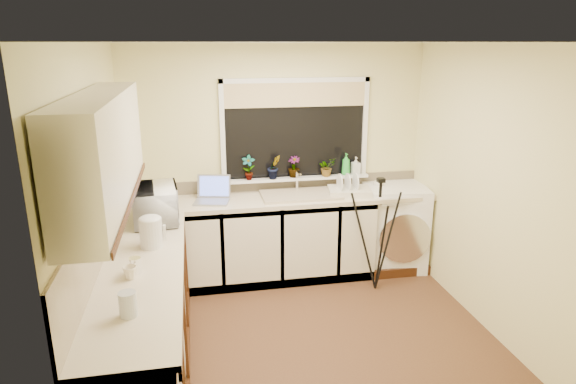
# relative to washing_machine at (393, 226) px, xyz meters

# --- Properties ---
(floor) EXTENTS (3.20, 3.20, 0.00)m
(floor) POSITION_rel_washing_machine_xyz_m (-1.27, -1.25, -0.47)
(floor) COLOR #533921
(floor) RESTS_ON ground
(ceiling) EXTENTS (3.20, 3.20, 0.00)m
(ceiling) POSITION_rel_washing_machine_xyz_m (-1.27, -1.25, 1.98)
(ceiling) COLOR white
(ceiling) RESTS_ON ground
(wall_back) EXTENTS (3.20, 0.00, 3.20)m
(wall_back) POSITION_rel_washing_machine_xyz_m (-1.27, 0.25, 0.75)
(wall_back) COLOR beige
(wall_back) RESTS_ON ground
(wall_front) EXTENTS (3.20, 0.00, 3.20)m
(wall_front) POSITION_rel_washing_machine_xyz_m (-1.27, -2.75, 0.75)
(wall_front) COLOR beige
(wall_front) RESTS_ON ground
(wall_left) EXTENTS (0.00, 3.00, 3.00)m
(wall_left) POSITION_rel_washing_machine_xyz_m (-2.87, -1.25, 0.75)
(wall_left) COLOR beige
(wall_left) RESTS_ON ground
(wall_right) EXTENTS (0.00, 3.00, 3.00)m
(wall_right) POSITION_rel_washing_machine_xyz_m (0.33, -1.25, 0.75)
(wall_right) COLOR beige
(wall_right) RESTS_ON ground
(base_cabinet_back) EXTENTS (2.55, 0.60, 0.86)m
(base_cabinet_back) POSITION_rel_washing_machine_xyz_m (-1.60, -0.05, -0.04)
(base_cabinet_back) COLOR silver
(base_cabinet_back) RESTS_ON floor
(base_cabinet_left) EXTENTS (0.54, 2.40, 0.86)m
(base_cabinet_left) POSITION_rel_washing_machine_xyz_m (-2.57, -1.55, -0.04)
(base_cabinet_left) COLOR silver
(base_cabinet_left) RESTS_ON floor
(worktop_back) EXTENTS (3.20, 0.60, 0.04)m
(worktop_back) POSITION_rel_washing_machine_xyz_m (-1.27, -0.05, 0.41)
(worktop_back) COLOR beige
(worktop_back) RESTS_ON base_cabinet_back
(worktop_left) EXTENTS (0.60, 2.40, 0.04)m
(worktop_left) POSITION_rel_washing_machine_xyz_m (-2.57, -1.55, 0.41)
(worktop_left) COLOR beige
(worktop_left) RESTS_ON base_cabinet_left
(upper_cabinet) EXTENTS (0.28, 1.90, 0.70)m
(upper_cabinet) POSITION_rel_washing_machine_xyz_m (-2.71, -1.70, 1.33)
(upper_cabinet) COLOR silver
(upper_cabinet) RESTS_ON wall_left
(splashback_left) EXTENTS (0.02, 2.40, 0.45)m
(splashback_left) POSITION_rel_washing_machine_xyz_m (-2.86, -1.55, 0.65)
(splashback_left) COLOR beige
(splashback_left) RESTS_ON wall_left
(splashback_back) EXTENTS (3.20, 0.02, 0.14)m
(splashback_back) POSITION_rel_washing_machine_xyz_m (-1.27, 0.24, 0.50)
(splashback_back) COLOR beige
(splashback_back) RESTS_ON wall_back
(window_glass) EXTENTS (1.50, 0.02, 1.00)m
(window_glass) POSITION_rel_washing_machine_xyz_m (-1.07, 0.24, 1.08)
(window_glass) COLOR black
(window_glass) RESTS_ON wall_back
(window_blind) EXTENTS (1.50, 0.02, 0.25)m
(window_blind) POSITION_rel_washing_machine_xyz_m (-1.07, 0.21, 1.45)
(window_blind) COLOR tan
(window_blind) RESTS_ON wall_back
(windowsill) EXTENTS (1.60, 0.14, 0.03)m
(windowsill) POSITION_rel_washing_machine_xyz_m (-1.07, 0.18, 0.56)
(windowsill) COLOR white
(windowsill) RESTS_ON wall_back
(sink) EXTENTS (0.82, 0.46, 0.03)m
(sink) POSITION_rel_washing_machine_xyz_m (-1.07, -0.05, 0.44)
(sink) COLOR tan
(sink) RESTS_ON worktop_back
(faucet) EXTENTS (0.03, 0.03, 0.24)m
(faucet) POSITION_rel_washing_machine_xyz_m (-1.07, 0.13, 0.55)
(faucet) COLOR silver
(faucet) RESTS_ON worktop_back
(washing_machine) EXTENTS (0.75, 0.73, 0.94)m
(washing_machine) POSITION_rel_washing_machine_xyz_m (0.00, 0.00, 0.00)
(washing_machine) COLOR white
(washing_machine) RESTS_ON floor
(laptop) EXTENTS (0.40, 0.38, 0.25)m
(laptop) POSITION_rel_washing_machine_xyz_m (-1.99, -0.03, 0.50)
(laptop) COLOR gray
(laptop) RESTS_ON worktop_back
(kettle) EXTENTS (0.18, 0.18, 0.23)m
(kettle) POSITION_rel_washing_machine_xyz_m (-2.52, -1.16, 0.55)
(kettle) COLOR silver
(kettle) RESTS_ON worktop_left
(dish_rack) EXTENTS (0.49, 0.40, 0.07)m
(dish_rack) POSITION_rel_washing_machine_xyz_m (-0.55, -0.08, 0.46)
(dish_rack) COLOR beige
(dish_rack) RESTS_ON worktop_back
(tripod) EXTENTS (0.77, 0.77, 1.18)m
(tripod) POSITION_rel_washing_machine_xyz_m (-0.38, -0.52, 0.12)
(tripod) COLOR black
(tripod) RESTS_ON floor
(glass_jug) EXTENTS (0.10, 0.10, 0.15)m
(glass_jug) POSITION_rel_washing_machine_xyz_m (-2.58, -2.20, 0.51)
(glass_jug) COLOR silver
(glass_jug) RESTS_ON worktop_left
(steel_jar) EXTENTS (0.08, 0.08, 0.12)m
(steel_jar) POSITION_rel_washing_machine_xyz_m (-2.60, -1.62, 0.49)
(steel_jar) COLOR white
(steel_jar) RESTS_ON worktop_left
(microwave) EXTENTS (0.43, 0.60, 0.32)m
(microwave) POSITION_rel_washing_machine_xyz_m (-2.52, -0.54, 0.59)
(microwave) COLOR white
(microwave) RESTS_ON worktop_left
(plant_a) EXTENTS (0.16, 0.12, 0.27)m
(plant_a) POSITION_rel_washing_machine_xyz_m (-1.60, 0.15, 0.71)
(plant_a) COLOR #999999
(plant_a) RESTS_ON windowsill
(plant_b) EXTENTS (0.17, 0.15, 0.26)m
(plant_b) POSITION_rel_washing_machine_xyz_m (-1.32, 0.15, 0.71)
(plant_b) COLOR #999999
(plant_b) RESTS_ON windowsill
(plant_c) EXTENTS (0.17, 0.17, 0.23)m
(plant_c) POSITION_rel_washing_machine_xyz_m (-1.10, 0.18, 0.69)
(plant_c) COLOR #999999
(plant_c) RESTS_ON windowsill
(plant_d) EXTENTS (0.23, 0.22, 0.20)m
(plant_d) POSITION_rel_washing_machine_xyz_m (-0.74, 0.15, 0.68)
(plant_d) COLOR #999999
(plant_d) RESTS_ON windowsill
(soap_bottle_green) EXTENTS (0.10, 0.10, 0.24)m
(soap_bottle_green) POSITION_rel_washing_machine_xyz_m (-0.52, 0.17, 0.70)
(soap_bottle_green) COLOR green
(soap_bottle_green) RESTS_ON windowsill
(soap_bottle_clear) EXTENTS (0.09, 0.09, 0.19)m
(soap_bottle_clear) POSITION_rel_washing_machine_xyz_m (-0.40, 0.17, 0.68)
(soap_bottle_clear) COLOR #999999
(soap_bottle_clear) RESTS_ON windowsill
(cup_back) EXTENTS (0.13, 0.13, 0.09)m
(cup_back) POSITION_rel_washing_machine_xyz_m (-0.18, 0.05, 0.47)
(cup_back) COLOR silver
(cup_back) RESTS_ON worktop_back
(cup_left) EXTENTS (0.10, 0.10, 0.09)m
(cup_left) POSITION_rel_washing_machine_xyz_m (-2.63, -1.70, 0.47)
(cup_left) COLOR #F1E4C7
(cup_left) RESTS_ON worktop_left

